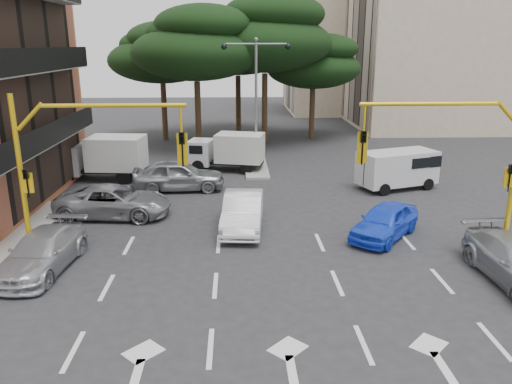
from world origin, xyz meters
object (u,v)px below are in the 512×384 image
car_silver_wagon (42,252)px  van_white (397,170)px  car_silver_cross_b (178,175)px  box_truck_a (101,158)px  signal_mast_right (468,153)px  car_silver_cross_a (114,201)px  car_blue_compact (385,221)px  car_white_hatch (243,211)px  signal_mast_left (72,157)px  box_truck_b (227,152)px  street_lamp_center (256,80)px

car_silver_wagon → van_white: bearing=37.8°
car_silver_cross_b → box_truck_a: bearing=60.0°
signal_mast_right → car_silver_cross_a: size_ratio=1.17×
car_blue_compact → car_silver_wagon: 12.95m
car_blue_compact → car_silver_cross_b: 11.57m
car_blue_compact → van_white: size_ratio=0.96×
car_silver_cross_a → van_white: van_white is taller
car_silver_cross_a → car_blue_compact: bearing=-99.5°
car_silver_wagon → car_silver_cross_a: car_silver_cross_a is taller
car_white_hatch → car_silver_cross_b: 6.81m
car_silver_wagon → car_silver_cross_a: (1.18, 5.54, 0.05)m
signal_mast_left → van_white: bearing=32.4°
signal_mast_right → car_blue_compact: 4.31m
van_white → box_truck_b: box_truck_b is taller
car_blue_compact → box_truck_a: (-13.71, 9.60, 0.58)m
signal_mast_right → van_white: (0.60, 9.01, -2.84)m
car_silver_wagon → van_white: 18.12m
signal_mast_left → car_silver_wagon: size_ratio=1.32×
car_blue_compact → van_white: van_white is taller
signal_mast_right → car_silver_cross_a: signal_mast_right is taller
signal_mast_left → car_silver_cross_a: signal_mast_left is taller
box_truck_a → box_truck_b: 7.41m
car_silver_wagon → van_white: van_white is taller
signal_mast_right → signal_mast_left: 13.61m
car_silver_wagon → car_silver_cross_b: bearing=75.4°
box_truck_a → car_white_hatch: bearing=-130.8°
signal_mast_right → car_silver_cross_b: size_ratio=1.24×
car_silver_wagon → van_white: (15.40, 9.54, 0.39)m
signal_mast_right → car_silver_cross_b: (-11.16, 9.17, -3.06)m
signal_mast_right → signal_mast_left: same height
car_white_hatch → car_silver_cross_b: (-3.35, 5.93, 0.07)m
van_white → box_truck_b: 10.29m
car_silver_wagon → box_truck_a: size_ratio=0.88×
van_white → box_truck_a: bearing=-117.9°
car_silver_cross_b → signal_mast_left: bearing=162.5°
car_blue_compact → van_white: bearing=108.6°
car_silver_cross_a → car_silver_cross_b: car_silver_cross_b is taller
car_white_hatch → car_silver_cross_a: size_ratio=0.89×
street_lamp_center → box_truck_a: street_lamp_center is taller
signal_mast_left → car_blue_compact: 12.11m
car_white_hatch → car_silver_wagon: bearing=-147.0°
street_lamp_center → car_silver_cross_a: size_ratio=1.52×
signal_mast_right → box_truck_b: bearing=122.6°
street_lamp_center → car_white_hatch: street_lamp_center is taller
street_lamp_center → car_white_hatch: 11.78m
car_silver_wagon → box_truck_b: 15.34m
car_silver_cross_a → van_white: (14.23, 4.00, 0.33)m
car_blue_compact → box_truck_a: 16.74m
car_silver_cross_b → car_silver_wagon: bearing=156.8°
car_white_hatch → car_silver_cross_b: bearing=124.1°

